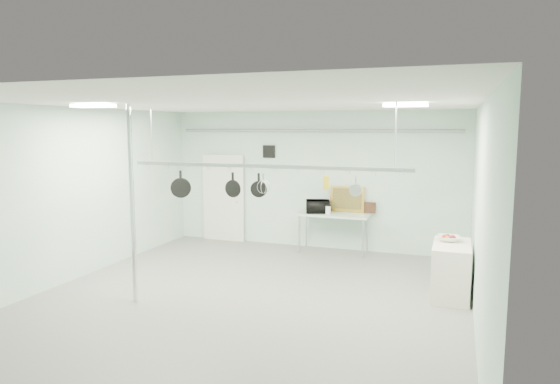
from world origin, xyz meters
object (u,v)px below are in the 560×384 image
at_px(fruit_bowl, 448,238).
at_px(skillet_right, 259,184).
at_px(pot_rack, 263,164).
at_px(microwave, 318,206).
at_px(side_cabinet, 451,270).
at_px(chrome_pole, 132,205).
at_px(skillet_mid, 233,184).
at_px(prep_table, 334,217).
at_px(skillet_left, 181,184).
at_px(coffee_canister, 328,210).

xyz_separation_m(fruit_bowl, skillet_right, (-2.96, -1.28, 0.95)).
relative_size(pot_rack, microwave, 9.15).
bearing_deg(pot_rack, side_cabinet, 20.45).
relative_size(microwave, fruit_bowl, 1.37).
distance_m(chrome_pole, skillet_mid, 1.65).
height_order(prep_table, skillet_right, skillet_right).
relative_size(skillet_left, skillet_right, 1.25).
bearing_deg(chrome_pole, skillet_left, 68.23).
bearing_deg(prep_table, side_cabinet, -40.79).
distance_m(pot_rack, fruit_bowl, 3.41).
xyz_separation_m(skillet_left, skillet_mid, (1.00, 0.00, 0.03)).
relative_size(prep_table, pot_rack, 0.33).
height_order(side_cabinet, skillet_mid, skillet_mid).
height_order(microwave, skillet_left, skillet_left).
xyz_separation_m(prep_table, fruit_bowl, (2.49, -2.02, 0.11)).
xyz_separation_m(chrome_pole, pot_rack, (1.90, 0.90, 0.63)).
relative_size(prep_table, skillet_mid, 3.99).
bearing_deg(prep_table, skillet_left, -120.46).
bearing_deg(prep_table, chrome_pole, -118.71).
height_order(microwave, fruit_bowl, microwave).
relative_size(chrome_pole, side_cabinet, 2.67).
height_order(coffee_canister, skillet_left, skillet_left).
xyz_separation_m(microwave, skillet_right, (-0.12, -3.25, 0.85)).
height_order(chrome_pole, prep_table, chrome_pole).
xyz_separation_m(side_cabinet, skillet_left, (-4.49, -1.10, 1.40)).
xyz_separation_m(prep_table, pot_rack, (-0.40, -3.30, 1.40)).
distance_m(side_cabinet, pot_rack, 3.62).
bearing_deg(side_cabinet, skillet_left, -166.24).
bearing_deg(fruit_bowl, pot_rack, -156.10).
distance_m(coffee_canister, fruit_bowl, 3.22).
bearing_deg(side_cabinet, skillet_mid, -162.53).
bearing_deg(fruit_bowl, skillet_mid, -159.56).
height_order(side_cabinet, skillet_right, skillet_right).
xyz_separation_m(skillet_mid, skillet_right, (0.47, 0.00, 0.01)).
height_order(side_cabinet, fruit_bowl, fruit_bowl).
xyz_separation_m(skillet_left, skillet_right, (1.46, 0.00, 0.05)).
bearing_deg(chrome_pole, side_cabinet, 22.41).
bearing_deg(microwave, side_cabinet, 125.44).
xyz_separation_m(side_cabinet, skillet_mid, (-3.50, -1.10, 1.43)).
distance_m(prep_table, pot_rack, 3.61).
relative_size(coffee_canister, skillet_right, 0.48).
xyz_separation_m(fruit_bowl, skillet_left, (-4.43, -1.28, 0.91)).
bearing_deg(side_cabinet, fruit_bowl, 109.50).
height_order(coffee_canister, skillet_right, skillet_right).
relative_size(side_cabinet, fruit_bowl, 3.13).
height_order(coffee_canister, skillet_mid, skillet_mid).
bearing_deg(side_cabinet, microwave, 143.49).
bearing_deg(microwave, prep_table, 169.50).
relative_size(microwave, skillet_mid, 1.31).
xyz_separation_m(prep_table, side_cabinet, (2.55, -2.20, -0.38)).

